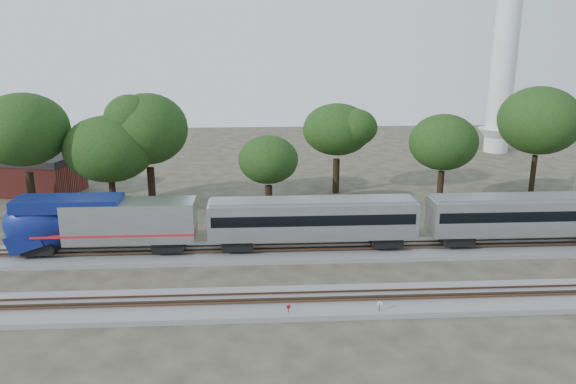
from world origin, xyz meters
name	(u,v)px	position (x,y,z in m)	size (l,w,h in m)	color
ground	(272,282)	(0.00, 0.00, 0.00)	(160.00, 160.00, 0.00)	#383328
track_far	(270,252)	(0.00, 6.00, 0.21)	(160.00, 5.00, 0.73)	slate
track_near	(274,303)	(0.00, -4.00, 0.21)	(160.00, 5.00, 0.73)	slate
switch_stand_red	(288,310)	(0.93, -5.85, 0.63)	(0.30, 0.13, 0.98)	#512D19
switch_stand_white	(380,307)	(7.22, -5.95, 0.71)	(0.35, 0.10, 1.11)	#512D19
switch_lever	(390,314)	(7.95, -6.00, 0.15)	(0.50, 0.30, 0.30)	#512D19
brick_building	(37,174)	(-28.26, 28.32, 2.39)	(11.32, 9.23, 4.75)	maroon
tree_1	(23,130)	(-24.70, 17.32, 9.62)	(9.79, 9.79, 13.80)	black
tree_2	(109,149)	(-16.37, 17.48, 7.48)	(7.62, 7.62, 10.74)	black
tree_3	(148,129)	(-12.67, 19.70, 9.19)	(9.35, 9.35, 13.19)	black
tree_4	(268,160)	(0.16, 17.40, 6.13)	(6.26, 6.26, 8.83)	black
tree_5	(337,130)	(8.72, 26.21, 7.90)	(8.05, 8.05, 11.35)	black
tree_6	(444,142)	(19.92, 20.27, 7.28)	(7.42, 7.42, 10.47)	black
tree_7	(539,121)	(32.51, 23.78, 9.14)	(9.30, 9.30, 13.12)	black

